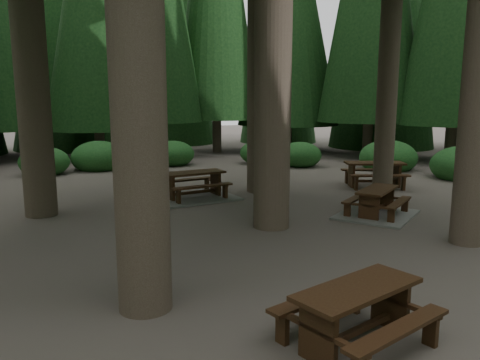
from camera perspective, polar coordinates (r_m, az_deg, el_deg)
name	(u,v)px	position (r m, az deg, el deg)	size (l,w,h in m)	color
ground	(243,233)	(10.61, 0.39, -6.42)	(80.00, 80.00, 0.00)	#504741
picnic_table_a	(377,207)	(12.56, 16.33, -3.15)	(2.70, 2.61, 0.71)	gray
picnic_table_c	(193,189)	(14.19, -5.69, -1.12)	(2.63, 2.27, 0.81)	gray
picnic_table_d	(374,170)	(16.59, 16.07, 1.13)	(2.40, 2.19, 0.85)	#381D10
picnic_table_e	(357,306)	(6.04, 14.11, -14.70)	(2.05, 1.82, 0.75)	#381D10
shrub_ring	(258,206)	(11.45, 2.18, -3.14)	(23.86, 24.64, 1.49)	#1B5120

